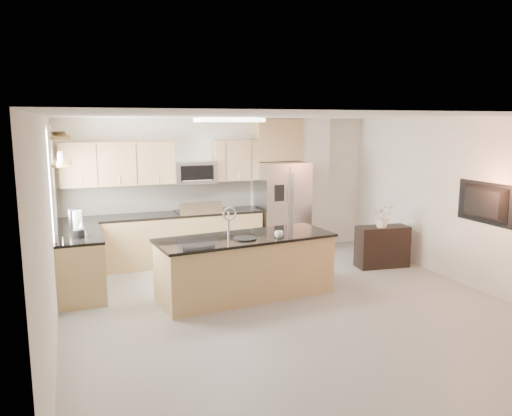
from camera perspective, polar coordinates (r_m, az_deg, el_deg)
name	(u,v)px	position (r m, az deg, el deg)	size (l,w,h in m)	color
floor	(295,312)	(6.91, 4.50, -11.74)	(6.50, 6.50, 0.00)	gray
ceiling	(298,117)	(6.43, 4.81, 10.38)	(6.00, 6.50, 0.02)	white
wall_back	(223,187)	(9.54, -3.77, 2.37)	(6.00, 0.02, 2.60)	white
wall_front	(494,298)	(3.96, 25.57, -9.31)	(6.00, 0.02, 2.60)	white
wall_left	(49,236)	(5.93, -22.58, -2.96)	(0.02, 6.50, 2.60)	white
wall_right	(475,204)	(8.27, 23.76, 0.40)	(0.02, 6.50, 2.60)	white
back_counter	(164,238)	(9.10, -10.52, -3.44)	(3.55, 0.66, 1.44)	tan
left_counter	(80,263)	(7.92, -19.49, -5.93)	(0.66, 1.50, 0.92)	tan
range	(198,236)	(9.22, -6.68, -3.17)	(0.76, 0.64, 1.14)	black
upper_cabinets	(155,162)	(9.03, -11.45, 5.12)	(3.50, 0.33, 0.75)	tan
microwave	(195,172)	(9.15, -7.02, 4.07)	(0.76, 0.40, 0.40)	#B6B6B8
refrigerator	(282,208)	(9.62, 2.96, -0.03)	(0.92, 0.78, 1.78)	#B6B6B8
partition_column	(312,184)	(10.09, 6.42, 2.73)	(0.60, 0.30, 2.60)	beige
window	(52,185)	(7.70, -22.24, 2.50)	(0.04, 1.15, 1.65)	white
shelf_lower	(61,163)	(7.77, -21.43, 4.83)	(0.30, 1.20, 0.04)	olive
shelf_upper	(59,137)	(7.75, -21.60, 7.56)	(0.30, 1.20, 0.04)	olive
ceiling_fixture	(229,120)	(7.77, -3.10, 10.00)	(1.00, 0.50, 0.06)	white
island	(246,266)	(7.35, -1.16, -6.64)	(2.66, 1.18, 1.32)	tan
credenza	(382,247)	(9.10, 14.22, -4.29)	(0.91, 0.38, 0.73)	black
cup	(279,234)	(7.15, 2.62, -3.04)	(0.13, 0.13, 0.10)	white
platter	(245,238)	(7.08, -1.29, -3.49)	(0.34, 0.34, 0.02)	black
blender	(78,226)	(7.45, -19.69, -1.95)	(0.17, 0.17, 0.39)	black
kettle	(82,228)	(7.63, -19.31, -2.17)	(0.18, 0.18, 0.23)	#B6B6B8
coffee_maker	(76,221)	(7.94, -19.91, -1.37)	(0.20, 0.23, 0.32)	black
bowl	(59,133)	(8.03, -21.61, 8.02)	(0.32, 0.32, 0.08)	#B6B6B8
flower_vase	(383,210)	(8.88, 14.33, -0.27)	(0.54, 0.47, 0.60)	silver
television	(481,203)	(8.06, 24.32, 0.50)	(1.08, 0.14, 0.62)	black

